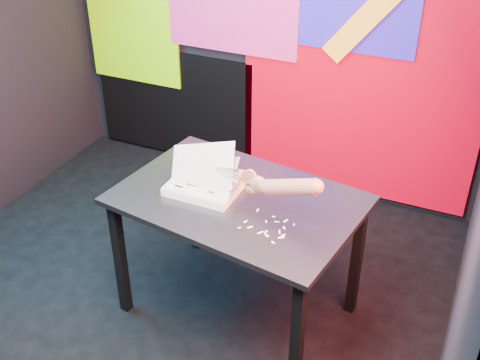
% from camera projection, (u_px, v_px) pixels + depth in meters
% --- Properties ---
extents(room, '(3.01, 3.01, 2.71)m').
position_uv_depth(room, '(146.00, 78.00, 2.72)').
color(room, black).
rests_on(room, ground).
extents(backdrop, '(2.88, 0.05, 2.08)m').
position_uv_depth(backdrop, '(274.00, 57.00, 4.04)').
color(backdrop, '#BB0014').
rests_on(backdrop, ground).
extents(work_table, '(1.28, 0.95, 0.75)m').
position_uv_depth(work_table, '(238.00, 213.00, 3.02)').
color(work_table, black).
rests_on(work_table, ground).
extents(printout_stack, '(0.39, 0.26, 0.27)m').
position_uv_depth(printout_stack, '(204.00, 186.00, 3.01)').
color(printout_stack, white).
rests_on(printout_stack, work_table).
extents(scissors, '(0.24, 0.06, 0.14)m').
position_uv_depth(scissors, '(248.00, 181.00, 2.84)').
color(scissors, silver).
rests_on(scissors, printout_stack).
extents(hand_forearm, '(0.41, 0.14, 0.19)m').
position_uv_depth(hand_forearm, '(285.00, 186.00, 2.71)').
color(hand_forearm, brown).
rests_on(hand_forearm, work_table).
extents(paper_clippings, '(0.23, 0.22, 0.00)m').
position_uv_depth(paper_clippings, '(268.00, 227.00, 2.76)').
color(paper_clippings, white).
rests_on(paper_clippings, work_table).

